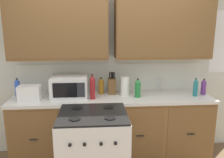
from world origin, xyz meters
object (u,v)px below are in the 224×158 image
object	(u,v)px
bottle_teal	(195,87)
stove_range	(93,152)
paper_towel_roll	(125,86)
bottle_red	(92,87)
bottle_amber	(101,86)
knife_block	(112,86)
microwave	(70,87)
toaster	(30,93)
bottle_green	(138,88)
bottle_violet	(204,87)
bottle_blue	(18,87)

from	to	relation	value
bottle_teal	stove_range	bearing A→B (deg)	-157.85
paper_towel_roll	bottle_red	size ratio (longest dim) A/B	0.78
bottle_amber	bottle_red	distance (m)	0.26
bottle_amber	knife_block	bearing A→B (deg)	0.18
microwave	paper_towel_roll	distance (m)	0.75
stove_range	toaster	world-z (taller)	toaster
stove_range	bottle_red	size ratio (longest dim) A/B	2.86
microwave	toaster	world-z (taller)	microwave
knife_block	paper_towel_roll	xyz separation A→B (m)	(0.17, -0.08, 0.01)
knife_block	bottle_green	bearing A→B (deg)	-29.57
paper_towel_roll	bottle_amber	distance (m)	0.34
bottle_teal	knife_block	bearing A→B (deg)	169.89
knife_block	toaster	bearing A→B (deg)	-169.01
bottle_green	bottle_amber	world-z (taller)	bottle_green
microwave	bottle_violet	size ratio (longest dim) A/B	2.15
bottle_red	bottle_green	bearing A→B (deg)	3.21
toaster	bottle_green	bearing A→B (deg)	0.84
microwave	bottle_blue	distance (m)	0.72
microwave	stove_range	bearing A→B (deg)	-64.98
bottle_green	bottle_red	world-z (taller)	bottle_red
microwave	bottle_red	xyz separation A→B (m)	(0.31, -0.12, 0.02)
paper_towel_roll	bottle_violet	world-z (taller)	paper_towel_roll
microwave	paper_towel_roll	xyz separation A→B (m)	(0.75, 0.01, -0.01)
microwave	bottle_red	distance (m)	0.33
bottle_green	bottle_blue	world-z (taller)	bottle_green
bottle_green	bottle_teal	distance (m)	0.79
bottle_amber	bottle_blue	distance (m)	1.14
bottle_blue	bottle_red	distance (m)	1.05
knife_block	bottle_amber	distance (m)	0.15
bottle_violet	bottle_red	distance (m)	1.54
bottle_blue	bottle_teal	bearing A→B (deg)	-4.68
toaster	bottle_red	distance (m)	0.81
stove_range	paper_towel_roll	xyz separation A→B (m)	(0.44, 0.68, 0.59)
paper_towel_roll	bottle_blue	xyz separation A→B (m)	(-1.47, 0.08, -0.01)
knife_block	bottle_amber	world-z (taller)	knife_block
stove_range	toaster	xyz separation A→B (m)	(-0.81, 0.56, 0.55)
toaster	bottle_green	distance (m)	1.41
bottle_violet	bottle_blue	xyz separation A→B (m)	(-2.56, 0.13, 0.01)
microwave	bottle_red	world-z (taller)	bottle_red
knife_block	bottle_red	world-z (taller)	bottle_red
knife_block	bottle_green	xyz separation A→B (m)	(0.33, -0.19, 0.01)
bottle_teal	bottle_amber	world-z (taller)	bottle_teal
microwave	bottle_amber	bearing A→B (deg)	12.77
bottle_violet	bottle_amber	bearing A→B (deg)	174.68
stove_range	microwave	distance (m)	0.95
knife_block	paper_towel_roll	size ratio (longest dim) A/B	1.19
bottle_green	bottle_violet	bearing A→B (deg)	3.39
stove_range	knife_block	xyz separation A→B (m)	(0.27, 0.77, 0.57)
bottle_violet	bottle_red	size ratio (longest dim) A/B	0.67
bottle_green	bottle_violet	xyz separation A→B (m)	(0.94, 0.06, -0.02)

